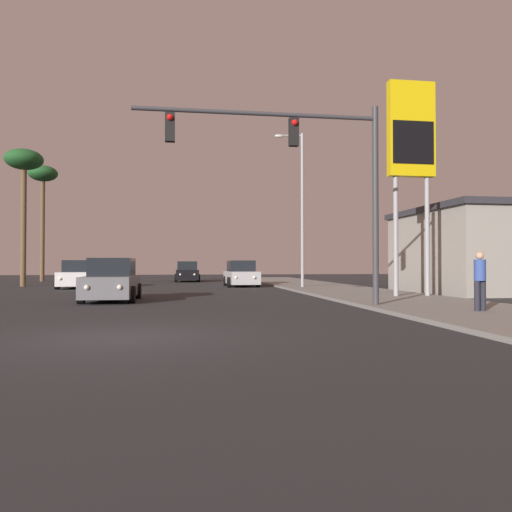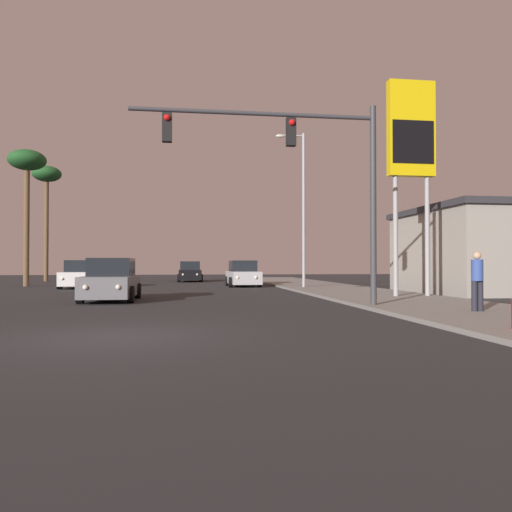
{
  "view_description": "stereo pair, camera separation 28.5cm",
  "coord_description": "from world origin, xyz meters",
  "px_view_note": "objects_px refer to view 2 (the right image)",
  "views": [
    {
      "loc": [
        1.16,
        -10.12,
        1.43
      ],
      "look_at": [
        4.57,
        12.69,
        1.82
      ],
      "focal_mm": 35.0,
      "sensor_mm": 36.0,
      "label": 1
    },
    {
      "loc": [
        1.44,
        -10.16,
        1.43
      ],
      "look_at": [
        4.57,
        12.69,
        1.82
      ],
      "focal_mm": 35.0,
      "sensor_mm": 36.0,
      "label": 2
    }
  ],
  "objects_px": {
    "car_white": "(81,275)",
    "palm_tree_far": "(47,181)",
    "car_silver": "(243,275)",
    "car_grey": "(111,281)",
    "street_lamp": "(301,201)",
    "pedestrian_on_sidewalk": "(477,279)",
    "palm_tree_mid": "(27,168)",
    "car_black": "(190,272)",
    "traffic_light_mast": "(305,161)",
    "gas_station_sign": "(411,141)"
  },
  "relations": [
    {
      "from": "street_lamp",
      "to": "gas_station_sign",
      "type": "relative_size",
      "value": 1.0
    },
    {
      "from": "pedestrian_on_sidewalk",
      "to": "palm_tree_far",
      "type": "bearing_deg",
      "value": 122.66
    },
    {
      "from": "car_silver",
      "to": "traffic_light_mast",
      "type": "height_order",
      "value": "traffic_light_mast"
    },
    {
      "from": "car_white",
      "to": "car_silver",
      "type": "height_order",
      "value": "same"
    },
    {
      "from": "pedestrian_on_sidewalk",
      "to": "car_white",
      "type": "bearing_deg",
      "value": 128.34
    },
    {
      "from": "car_grey",
      "to": "gas_station_sign",
      "type": "xyz_separation_m",
      "value": [
        12.25,
        -0.53,
        5.86
      ]
    },
    {
      "from": "car_grey",
      "to": "street_lamp",
      "type": "relative_size",
      "value": 0.48
    },
    {
      "from": "car_white",
      "to": "pedestrian_on_sidewalk",
      "type": "xyz_separation_m",
      "value": [
        14.5,
        -18.33,
        0.27
      ]
    },
    {
      "from": "pedestrian_on_sidewalk",
      "to": "palm_tree_mid",
      "type": "distance_m",
      "value": 28.87
    },
    {
      "from": "traffic_light_mast",
      "to": "pedestrian_on_sidewalk",
      "type": "xyz_separation_m",
      "value": [
        4.35,
        -2.55,
        -3.72
      ]
    },
    {
      "from": "pedestrian_on_sidewalk",
      "to": "palm_tree_far",
      "type": "distance_m",
      "value": 37.72
    },
    {
      "from": "car_grey",
      "to": "street_lamp",
      "type": "distance_m",
      "value": 13.36
    },
    {
      "from": "car_grey",
      "to": "gas_station_sign",
      "type": "height_order",
      "value": "gas_station_sign"
    },
    {
      "from": "car_silver",
      "to": "gas_station_sign",
      "type": "relative_size",
      "value": 0.48
    },
    {
      "from": "car_white",
      "to": "car_grey",
      "type": "xyz_separation_m",
      "value": [
        3.45,
        -11.12,
        0.0
      ]
    },
    {
      "from": "palm_tree_far",
      "to": "car_black",
      "type": "bearing_deg",
      "value": -10.75
    },
    {
      "from": "traffic_light_mast",
      "to": "palm_tree_far",
      "type": "xyz_separation_m",
      "value": [
        -15.6,
        28.58,
        3.74
      ]
    },
    {
      "from": "car_black",
      "to": "gas_station_sign",
      "type": "bearing_deg",
      "value": 112.22
    },
    {
      "from": "gas_station_sign",
      "to": "street_lamp",
      "type": "bearing_deg",
      "value": 106.99
    },
    {
      "from": "car_white",
      "to": "pedestrian_on_sidewalk",
      "type": "relative_size",
      "value": 2.59
    },
    {
      "from": "pedestrian_on_sidewalk",
      "to": "palm_tree_mid",
      "type": "relative_size",
      "value": 0.19
    },
    {
      "from": "gas_station_sign",
      "to": "palm_tree_far",
      "type": "distance_m",
      "value": 32.38
    },
    {
      "from": "traffic_light_mast",
      "to": "palm_tree_mid",
      "type": "distance_m",
      "value": 23.54
    },
    {
      "from": "gas_station_sign",
      "to": "palm_tree_far",
      "type": "relative_size",
      "value": 0.92
    },
    {
      "from": "car_black",
      "to": "car_grey",
      "type": "bearing_deg",
      "value": 81.6
    },
    {
      "from": "palm_tree_far",
      "to": "palm_tree_mid",
      "type": "height_order",
      "value": "palm_tree_far"
    },
    {
      "from": "car_grey",
      "to": "gas_station_sign",
      "type": "distance_m",
      "value": 13.59
    },
    {
      "from": "palm_tree_far",
      "to": "palm_tree_mid",
      "type": "relative_size",
      "value": 1.1
    },
    {
      "from": "car_white",
      "to": "street_lamp",
      "type": "relative_size",
      "value": 0.48
    },
    {
      "from": "car_grey",
      "to": "palm_tree_mid",
      "type": "distance_m",
      "value": 17.26
    },
    {
      "from": "car_black",
      "to": "car_white",
      "type": "distance_m",
      "value": 12.41
    },
    {
      "from": "car_white",
      "to": "street_lamp",
      "type": "distance_m",
      "value": 14.03
    },
    {
      "from": "palm_tree_far",
      "to": "car_silver",
      "type": "bearing_deg",
      "value": -37.6
    },
    {
      "from": "palm_tree_far",
      "to": "pedestrian_on_sidewalk",
      "type": "bearing_deg",
      "value": -57.34
    },
    {
      "from": "car_white",
      "to": "palm_tree_far",
      "type": "height_order",
      "value": "palm_tree_far"
    },
    {
      "from": "car_silver",
      "to": "pedestrian_on_sidewalk",
      "type": "xyz_separation_m",
      "value": [
        4.51,
        -19.24,
        0.27
      ]
    },
    {
      "from": "car_black",
      "to": "car_silver",
      "type": "distance_m",
      "value": 10.18
    },
    {
      "from": "car_silver",
      "to": "car_grey",
      "type": "height_order",
      "value": "same"
    },
    {
      "from": "pedestrian_on_sidewalk",
      "to": "traffic_light_mast",
      "type": "bearing_deg",
      "value": 149.67
    },
    {
      "from": "car_white",
      "to": "traffic_light_mast",
      "type": "bearing_deg",
      "value": 121.64
    },
    {
      "from": "street_lamp",
      "to": "pedestrian_on_sidewalk",
      "type": "height_order",
      "value": "street_lamp"
    },
    {
      "from": "car_silver",
      "to": "car_black",
      "type": "bearing_deg",
      "value": -72.85
    },
    {
      "from": "gas_station_sign",
      "to": "palm_tree_mid",
      "type": "height_order",
      "value": "gas_station_sign"
    },
    {
      "from": "car_black",
      "to": "car_silver",
      "type": "relative_size",
      "value": 0.99
    },
    {
      "from": "street_lamp",
      "to": "pedestrian_on_sidewalk",
      "type": "relative_size",
      "value": 5.39
    },
    {
      "from": "traffic_light_mast",
      "to": "pedestrian_on_sidewalk",
      "type": "relative_size",
      "value": 4.74
    },
    {
      "from": "car_black",
      "to": "car_white",
      "type": "height_order",
      "value": "same"
    },
    {
      "from": "car_black",
      "to": "car_grey",
      "type": "height_order",
      "value": "same"
    },
    {
      "from": "palm_tree_mid",
      "to": "car_grey",
      "type": "bearing_deg",
      "value": -61.87
    },
    {
      "from": "car_grey",
      "to": "pedestrian_on_sidewalk",
      "type": "xyz_separation_m",
      "value": [
        11.05,
        -7.21,
        0.27
      ]
    }
  ]
}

